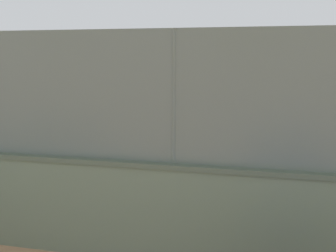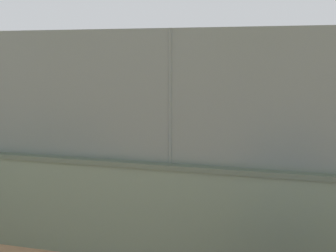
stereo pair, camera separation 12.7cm
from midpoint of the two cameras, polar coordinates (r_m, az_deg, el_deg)
ground_plane at (r=17.23m, az=1.58°, el=-0.91°), size 260.00×260.00×0.00m
player_at_service_line at (r=12.52m, az=-0.18°, el=-0.56°), size 1.20×0.77×1.69m
player_foreground_swinging at (r=15.45m, az=13.52°, el=0.86°), size 0.70×1.14×1.53m
sports_ball at (r=11.14m, az=-8.90°, el=-0.51°), size 0.07×0.07×0.07m
courtside_bench at (r=7.20m, az=10.52°, el=-13.78°), size 1.61×0.42×0.87m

